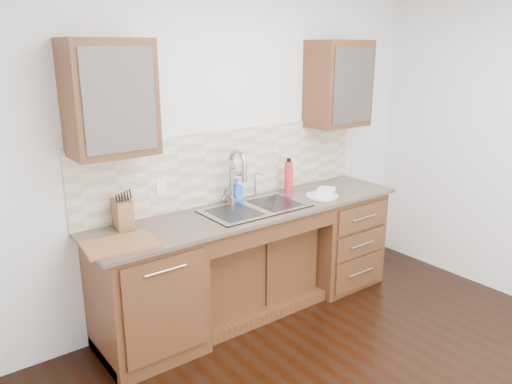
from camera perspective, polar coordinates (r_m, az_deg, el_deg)
wall_back at (r=4.15m, az=-3.33°, el=5.23°), size 4.00×0.10×2.70m
wall_left at (r=1.79m, az=-27.06°, el=-12.03°), size 0.10×3.50×2.70m
base_cabinet_left at (r=3.72m, az=-12.42°, el=-11.44°), size 0.70×0.62×0.88m
base_cabinet_center at (r=4.25m, az=-1.07°, el=-8.70°), size 1.20×0.44×0.70m
base_cabinet_right at (r=4.73m, az=8.98°, el=-5.04°), size 0.70×0.62×0.88m
countertop at (r=3.97m, az=-0.22°, el=-2.07°), size 2.70×0.65×0.03m
backsplash at (r=4.13m, az=-2.83°, el=3.12°), size 2.70×0.02×0.59m
sink at (r=3.98m, az=-0.09°, el=-3.08°), size 0.84×0.46×0.19m
faucet at (r=4.04m, az=-2.84°, el=1.42°), size 0.04×0.04×0.40m
filter_tap at (r=4.20m, az=-0.09°, el=0.92°), size 0.02×0.02×0.24m
upper_cabinet_left at (r=3.41m, az=-16.41°, el=10.25°), size 0.55×0.34×0.75m
upper_cabinet_right at (r=4.59m, az=9.38°, el=12.10°), size 0.55×0.34×0.75m
outlet_left at (r=3.83m, az=-10.78°, el=0.46°), size 0.08×0.01×0.12m
outlet_right at (r=4.53m, az=4.11°, el=3.17°), size 0.08×0.01×0.12m
soap_bottle at (r=4.14m, az=-2.27°, el=0.28°), size 0.09×0.09×0.19m
water_bottle at (r=4.35m, az=3.74°, el=1.70°), size 0.09×0.09×0.28m
plate at (r=4.30m, az=7.55°, el=-0.43°), size 0.29×0.29×0.02m
dish_towel at (r=4.36m, az=8.01°, el=0.12°), size 0.25×0.23×0.03m
knife_block at (r=3.64m, az=-14.99°, el=-2.40°), size 0.13×0.20×0.20m
cutting_board at (r=3.34m, az=-15.25°, el=-5.80°), size 0.49×0.37×0.02m
cup_left_a at (r=3.39m, az=-17.48°, el=9.35°), size 0.16×0.16×0.11m
cup_left_b at (r=3.43m, az=-15.65°, el=9.36°), size 0.10×0.10×0.08m
cup_right_a at (r=4.53m, az=8.60°, el=11.44°), size 0.13×0.13×0.10m
cup_right_b at (r=4.70m, az=10.56°, el=11.47°), size 0.13×0.13×0.09m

